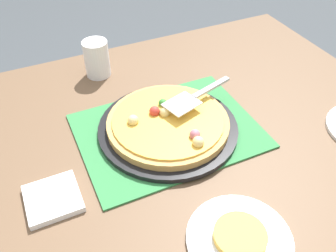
# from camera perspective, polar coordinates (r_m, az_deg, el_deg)

# --- Properties ---
(dining_table) EXTENTS (1.40, 1.00, 0.75)m
(dining_table) POSITION_cam_1_polar(r_m,az_deg,el_deg) (1.08, -0.00, -5.14)
(dining_table) COLOR brown
(dining_table) RESTS_ON ground_plane
(placemat) EXTENTS (0.48, 0.36, 0.01)m
(placemat) POSITION_cam_1_polar(r_m,az_deg,el_deg) (1.00, -0.00, -0.73)
(placemat) COLOR #2D753D
(placemat) RESTS_ON dining_table
(pizza_pan) EXTENTS (0.38, 0.38, 0.01)m
(pizza_pan) POSITION_cam_1_polar(r_m,az_deg,el_deg) (0.99, -0.00, -0.30)
(pizza_pan) COLOR black
(pizza_pan) RESTS_ON placemat
(pizza) EXTENTS (0.33, 0.33, 0.05)m
(pizza) POSITION_cam_1_polar(r_m,az_deg,el_deg) (0.98, 0.00, 0.57)
(pizza) COLOR tan
(pizza) RESTS_ON pizza_pan
(plate_near_left) EXTENTS (0.22, 0.22, 0.01)m
(plate_near_left) POSITION_cam_1_polar(r_m,az_deg,el_deg) (0.80, 11.10, -17.03)
(plate_near_left) COLOR white
(plate_near_left) RESTS_ON dining_table
(served_slice_left) EXTENTS (0.11, 0.11, 0.02)m
(served_slice_left) POSITION_cam_1_polar(r_m,az_deg,el_deg) (0.79, 11.23, -16.53)
(served_slice_left) COLOR gold
(served_slice_left) RESTS_ON plate_near_left
(cup_corner) EXTENTS (0.08, 0.08, 0.12)m
(cup_corner) POSITION_cam_1_polar(r_m,az_deg,el_deg) (1.21, -11.10, 10.32)
(cup_corner) COLOR white
(cup_corner) RESTS_ON dining_table
(pizza_server) EXTENTS (0.23, 0.11, 0.01)m
(pizza_server) POSITION_cam_1_polar(r_m,az_deg,el_deg) (1.01, 4.17, 4.59)
(pizza_server) COLOR silver
(pizza_server) RESTS_ON pizza
(napkin_stack) EXTENTS (0.12, 0.12, 0.02)m
(napkin_stack) POSITION_cam_1_polar(r_m,az_deg,el_deg) (0.88, -17.58, -10.78)
(napkin_stack) COLOR white
(napkin_stack) RESTS_ON dining_table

